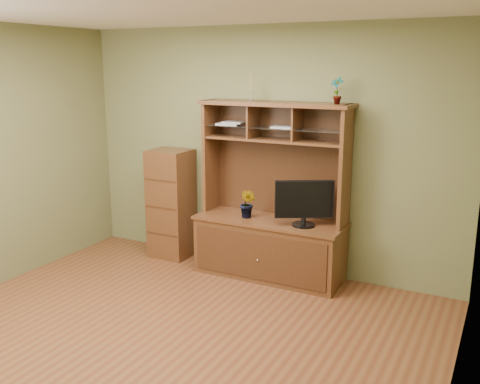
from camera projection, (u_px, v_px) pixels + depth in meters
The scene contains 8 objects.
room at pixel (158, 185), 4.23m from camera, with size 4.54×4.04×2.74m.
media_hutch at pixel (270, 230), 5.82m from camera, with size 1.66×0.61×1.90m.
monitor at pixel (304, 202), 5.48m from camera, with size 0.55×0.34×0.48m.
orchid_plant at pixel (248, 204), 5.79m from camera, with size 0.18×0.14×0.32m, color #376121.
top_plant at pixel (337, 90), 5.24m from camera, with size 0.14×0.09×0.26m, color #3A6322.
reed_diffuser at pixel (251, 90), 5.67m from camera, with size 0.06×0.06×0.29m.
magazines at pixel (247, 124), 5.77m from camera, with size 0.92×0.23×0.04m.
side_cabinet at pixel (171, 204), 6.42m from camera, with size 0.47×0.42×1.30m.
Camera 1 is at (2.47, -3.37, 2.28)m, focal length 40.00 mm.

